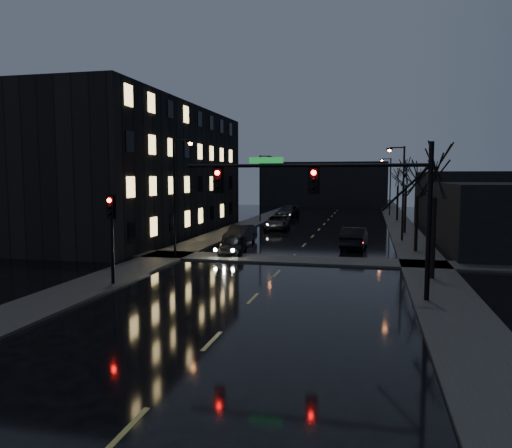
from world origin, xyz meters
The scene contains 22 objects.
ground centered at (0.00, 0.00, 0.00)m, with size 160.00×160.00×0.00m, color black.
sidewalk_left centered at (-8.50, 35.00, 0.06)m, with size 3.00×140.00×0.12m, color #2D2D2B.
sidewalk_right centered at (8.50, 35.00, 0.06)m, with size 3.00×140.00×0.12m, color #2D2D2B.
sidewalk_cross centered at (0.00, 18.50, 0.06)m, with size 40.00×3.00×0.12m, color #2D2D2B.
apartment_block centered at (-16.50, 30.00, 6.00)m, with size 12.00×30.00×12.00m, color black.
commercial_right_far centered at (17.00, 48.00, 3.00)m, with size 12.00×18.00×6.00m, color black.
far_block centered at (-3.00, 78.00, 4.00)m, with size 22.00×10.00×8.00m, color black.
signal_mast centered at (3.85, 9.00, 4.87)m, with size 11.11×0.41×7.00m.
signal_pole_left centered at (-7.50, 8.99, 3.01)m, with size 0.35×0.41×4.53m.
tree_near centered at (8.40, 14.00, 6.22)m, with size 3.52×3.52×8.08m.
tree_mid_a centered at (8.40, 24.00, 5.83)m, with size 3.30×3.30×7.58m.
tree_mid_b centered at (8.40, 36.00, 6.61)m, with size 3.74×3.74×8.59m.
tree_far centered at (8.40, 50.00, 6.06)m, with size 3.43×3.43×7.88m.
streetlight_l_near centered at (-7.58, 18.00, 4.77)m, with size 1.53×0.28×8.00m.
streetlight_l_far centered at (-7.58, 45.00, 4.77)m, with size 1.53×0.28×8.00m.
streetlight_r_mid centered at (7.58, 30.00, 4.77)m, with size 1.53×0.28×8.00m.
streetlight_r_far centered at (7.58, 58.00, 4.77)m, with size 1.53×0.28×8.00m.
oncoming_car_a centered at (-4.27, 19.98, 0.70)m, with size 1.65×4.11×1.40m, color black.
oncoming_car_b centered at (-5.17, 25.50, 0.78)m, with size 1.64×4.72×1.55m, color black.
oncoming_car_c centered at (-4.24, 37.19, 0.74)m, with size 2.47×5.35×1.49m, color black.
oncoming_car_d centered at (-5.47, 51.38, 0.81)m, with size 2.26×5.56×1.61m, color black.
lead_car centered at (3.98, 25.21, 0.81)m, with size 1.71×4.92×1.62m, color black.
Camera 1 is at (5.08, -13.57, 5.52)m, focal length 35.00 mm.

